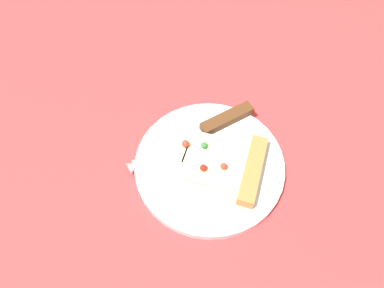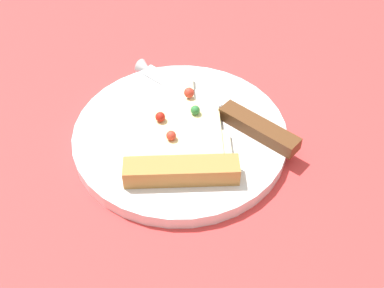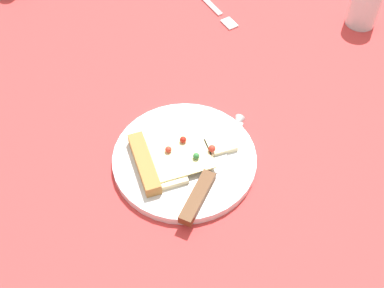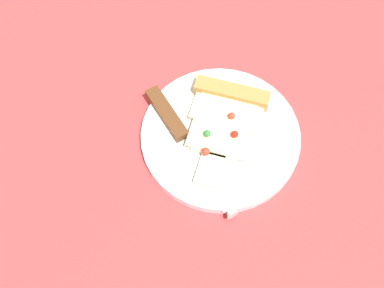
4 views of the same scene
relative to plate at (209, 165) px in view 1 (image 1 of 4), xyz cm
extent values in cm
cube|color=#D13838|center=(-7.46, 6.46, -2.30)|extent=(145.18, 145.18, 3.00)
cylinder|color=silver|center=(0.00, 0.00, 0.00)|extent=(24.68, 24.68, 1.59)
cube|color=beige|center=(-3.97, -0.49, 1.30)|extent=(7.30, 11.65, 1.00)
cube|color=beige|center=(1.49, 0.18, 1.30)|extent=(6.44, 7.83, 1.00)
cube|color=beige|center=(6.45, 0.79, 1.30)|extent=(5.60, 4.21, 1.00)
cube|color=#F2E099|center=(-0.99, -0.12, 1.95)|extent=(11.05, 10.35, 0.30)
cube|color=#B27A3D|center=(-6.95, -0.85, 1.90)|extent=(4.04, 12.23, 2.20)
sphere|color=red|center=(-2.60, 0.69, 2.64)|extent=(1.08, 1.08, 1.08)
sphere|color=red|center=(4.61, -0.64, 2.71)|extent=(1.23, 1.23, 1.23)
sphere|color=#2D7A38|center=(1.71, -1.60, 2.64)|extent=(1.08, 1.08, 1.08)
sphere|color=#B21E14|center=(0.23, 2.24, 2.66)|extent=(1.12, 1.12, 1.12)
cube|color=silver|center=(7.43, 0.78, 0.95)|extent=(8.67, 10.89, 0.30)
cone|color=silver|center=(10.96, 5.64, 0.95)|extent=(2.79, 2.79, 2.00)
cube|color=#593319|center=(0.38, -8.93, 1.60)|extent=(7.66, 9.38, 1.60)
camera|label=1|loc=(-8.16, 25.71, 50.07)|focal=31.95mm
camera|label=2|loc=(-40.35, -4.75, 41.10)|focal=46.61mm
camera|label=3|loc=(-9.32, -51.92, 71.59)|focal=48.44mm
camera|label=4|loc=(32.33, 8.95, 62.69)|focal=42.69mm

